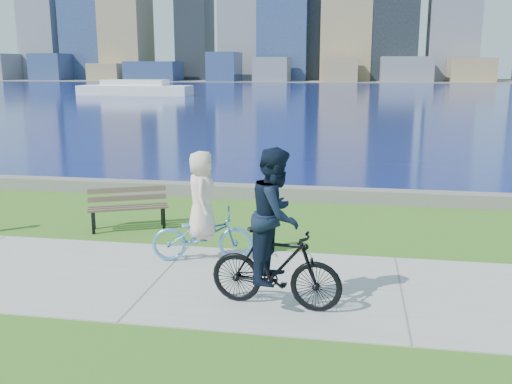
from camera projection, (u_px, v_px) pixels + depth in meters
The scene contains 9 objects.
ground at pixel (159, 279), 9.65m from camera, with size 320.00×320.00×0.00m, color #35661B.
concrete_path at pixel (159, 278), 9.65m from camera, with size 80.00×3.50×0.02m, color #A4A49F.
seawall at pixel (235, 191), 15.57m from camera, with size 90.00×0.50×0.35m, color slate.
bay_water at pixel (334, 92), 78.87m from camera, with size 320.00×131.00×0.01m, color navy.
far_shore at pixel (344, 81), 134.62m from camera, with size 320.00×30.00×0.12m, color slate.
ferry_near at pixel (135, 89), 69.51m from camera, with size 13.68×3.91×1.86m.
park_bench at pixel (128, 204), 12.55m from camera, with size 1.80×1.23×0.88m.
cyclist_woman at pixel (202, 220), 10.37m from camera, with size 1.04×1.94×2.03m.
cyclist_man at pixel (276, 242), 8.28m from camera, with size 0.85×2.05×2.39m.
Camera 1 is at (3.19, -8.68, 3.53)m, focal length 40.00 mm.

